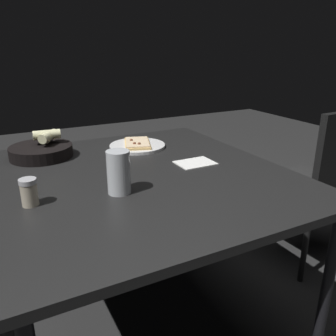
{
  "coord_description": "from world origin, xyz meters",
  "views": [
    {
      "loc": [
        -0.5,
        -1.19,
        1.19
      ],
      "look_at": [
        0.09,
        -0.07,
        0.74
      ],
      "focal_mm": 37.15,
      "sensor_mm": 36.0,
      "label": 1
    }
  ],
  "objects_px": {
    "bread_basket": "(42,150)",
    "chair_far": "(320,177)",
    "dining_table": "(140,185)",
    "beer_glass": "(119,175)",
    "pizza_plate": "(137,145)",
    "pepper_shaker": "(29,194)"
  },
  "relations": [
    {
      "from": "bread_basket",
      "to": "chair_far",
      "type": "xyz_separation_m",
      "value": [
        1.33,
        -0.43,
        -0.23
      ]
    },
    {
      "from": "chair_far",
      "to": "pizza_plate",
      "type": "bearing_deg",
      "value": 157.04
    },
    {
      "from": "pizza_plate",
      "to": "beer_glass",
      "type": "height_order",
      "value": "beer_glass"
    },
    {
      "from": "pizza_plate",
      "to": "beer_glass",
      "type": "relative_size",
      "value": 1.83
    },
    {
      "from": "beer_glass",
      "to": "pepper_shaker",
      "type": "xyz_separation_m",
      "value": [
        -0.28,
        0.04,
        -0.03
      ]
    },
    {
      "from": "pizza_plate",
      "to": "beer_glass",
      "type": "bearing_deg",
      "value": -119.17
    },
    {
      "from": "pepper_shaker",
      "to": "chair_far",
      "type": "height_order",
      "value": "chair_far"
    },
    {
      "from": "dining_table",
      "to": "beer_glass",
      "type": "height_order",
      "value": "beer_glass"
    },
    {
      "from": "bread_basket",
      "to": "pepper_shaker",
      "type": "relative_size",
      "value": 3.08
    },
    {
      "from": "pizza_plate",
      "to": "chair_far",
      "type": "bearing_deg",
      "value": -22.96
    },
    {
      "from": "dining_table",
      "to": "beer_glass",
      "type": "xyz_separation_m",
      "value": [
        -0.14,
        -0.14,
        0.11
      ]
    },
    {
      "from": "bread_basket",
      "to": "pepper_shaker",
      "type": "bearing_deg",
      "value": -102.99
    },
    {
      "from": "beer_glass",
      "to": "pepper_shaker",
      "type": "bearing_deg",
      "value": 172.46
    },
    {
      "from": "bread_basket",
      "to": "pepper_shaker",
      "type": "xyz_separation_m",
      "value": [
        -0.12,
        -0.5,
        0.01
      ]
    },
    {
      "from": "dining_table",
      "to": "beer_glass",
      "type": "relative_size",
      "value": 7.98
    },
    {
      "from": "bread_basket",
      "to": "beer_glass",
      "type": "height_order",
      "value": "beer_glass"
    },
    {
      "from": "beer_glass",
      "to": "bread_basket",
      "type": "bearing_deg",
      "value": 107.49
    },
    {
      "from": "chair_far",
      "to": "beer_glass",
      "type": "bearing_deg",
      "value": -174.84
    },
    {
      "from": "bread_basket",
      "to": "chair_far",
      "type": "bearing_deg",
      "value": -17.97
    },
    {
      "from": "pepper_shaker",
      "to": "chair_far",
      "type": "distance_m",
      "value": 1.47
    },
    {
      "from": "dining_table",
      "to": "chair_far",
      "type": "bearing_deg",
      "value": -2.1
    },
    {
      "from": "beer_glass",
      "to": "pepper_shaker",
      "type": "relative_size",
      "value": 1.68
    }
  ]
}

